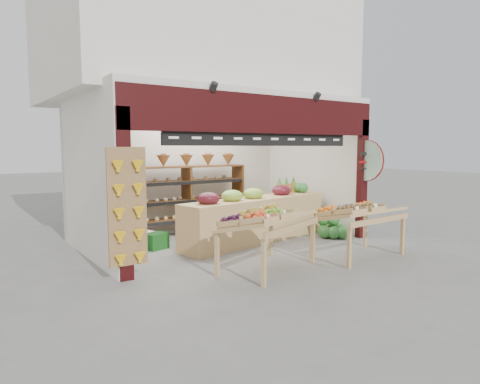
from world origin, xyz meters
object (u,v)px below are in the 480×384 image
cardboard_stack (140,238)px  refrigerator (96,200)px  back_shelving (187,185)px  display_table_left (263,220)px  watermelon_pile (333,229)px  display_table_right (355,212)px  mid_counter (256,218)px

cardboard_stack → refrigerator: bearing=116.2°
back_shelving → display_table_left: size_ratio=1.53×
display_table_left → cardboard_stack: bearing=114.5°
refrigerator → cardboard_stack: size_ratio=1.78×
refrigerator → display_table_left: (1.66, -3.55, -0.09)m
watermelon_pile → display_table_right: bearing=-124.0°
back_shelving → refrigerator: bearing=-178.4°
cardboard_stack → mid_counter: mid_counter is taller
back_shelving → mid_counter: (0.77, -1.74, -0.64)m
mid_counter → display_table_right: bearing=-71.7°
display_table_right → mid_counter: bearing=108.3°
back_shelving → cardboard_stack: bearing=-145.8°
cardboard_stack → watermelon_pile: size_ratio=1.43×
display_table_left → refrigerator: bearing=115.0°
refrigerator → mid_counter: bearing=-17.0°
cardboard_stack → display_table_left: 2.80m
refrigerator → mid_counter: 3.40m
back_shelving → refrigerator: refrigerator is taller
mid_counter → display_table_right: mid_counter is taller
display_table_right → back_shelving: bearing=110.8°
back_shelving → refrigerator: size_ratio=1.59×
refrigerator → display_table_left: size_ratio=0.96×
back_shelving → display_table_left: bearing=-98.0°
cardboard_stack → back_shelving: bearing=34.2°
mid_counter → cardboard_stack: bearing=165.6°
display_table_left → display_table_right: 2.00m
back_shelving → watermelon_pile: back_shelving is taller
display_table_left → display_table_right: display_table_left is taller
mid_counter → display_table_left: (-1.28, -1.87, 0.35)m
mid_counter → display_table_left: size_ratio=1.95×
display_table_left → watermelon_pile: (2.95, 1.19, -0.66)m
back_shelving → display_table_right: bearing=-69.2°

